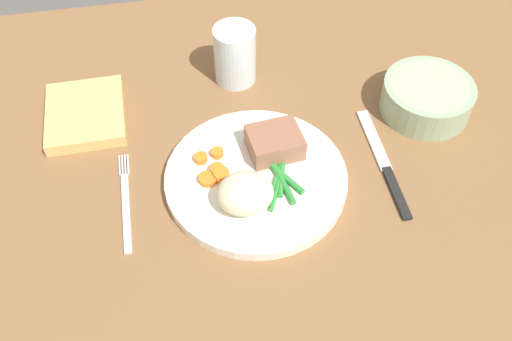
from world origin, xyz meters
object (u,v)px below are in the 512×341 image
Objects in this scene: meat_portion at (275,142)px; knife at (384,164)px; water_glass at (235,58)px; napkin at (86,114)px; dinner_plate at (256,179)px; salad_bowl at (427,96)px; fork at (126,202)px.

knife is (15.18, -4.27, -3.06)cm from meat_portion.
water_glass reaches higher than napkin.
water_glass reaches higher than knife.
dinner_plate is 28.76cm from napkin.
napkin is at bearing 160.33° from knife.
knife is at bearing -134.65° from salad_bowl.
meat_portion is (3.41, 3.98, 2.46)cm from dinner_plate.
napkin is at bearing 144.00° from dinner_plate.
napkin reaches higher than knife.
meat_portion is at bearing -25.85° from napkin.
dinner_plate is at bearing -91.79° from water_glass.
water_glass is 0.69× the size of salad_bowl.
dinner_plate is at bearing -130.60° from meat_portion.
dinner_plate is 22.27cm from water_glass.
knife is (18.59, -0.29, -0.60)cm from dinner_plate.
napkin reaches higher than fork.
salad_bowl reaches higher than napkin.
fork is at bearing -179.18° from dinner_plate.
napkin reaches higher than dinner_plate.
salad_bowl is (46.22, 9.72, 2.61)cm from fork.
water_glass is (0.69, 22.01, 3.27)cm from dinner_plate.
fork is (-21.42, -4.24, -3.06)cm from meat_portion.
dinner_plate reaches higher than knife.
knife is at bearing -15.70° from meat_portion.
salad_bowl is at bearing 12.46° from meat_portion.
meat_portion is at bearing 8.93° from fork.
water_glass reaches higher than salad_bowl.
salad_bowl is 1.00× the size of napkin.
meat_portion is 29.73cm from napkin.
meat_portion is 0.77× the size of water_glass.
knife is at bearing -0.88° from dinner_plate.
water_glass is at bearing 47.73° from fork.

